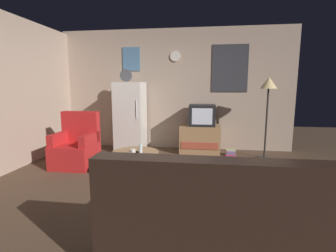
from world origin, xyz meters
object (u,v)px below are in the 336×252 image
object	(u,v)px
remote_control	(137,152)
book_stack	(231,153)
crt_tv	(202,115)
fridge	(130,117)
mug_ceramic_white	(133,152)
armchair	(76,147)
tv_stand	(200,139)
coffee_table	(136,165)
standing_lamp	(268,89)
couch	(209,224)
wine_glass	(141,149)

from	to	relation	value
remote_control	book_stack	distance (m)	2.25
crt_tv	fridge	bearing A→B (deg)	-179.01
mug_ceramic_white	armchair	bearing A→B (deg)	150.92
remote_control	book_stack	size ratio (longest dim) A/B	0.72
tv_stand	coffee_table	xyz separation A→B (m)	(-0.96, -1.69, -0.08)
standing_lamp	book_stack	bearing A→B (deg)	172.58
fridge	coffee_table	xyz separation A→B (m)	(0.56, -1.66, -0.54)
fridge	remote_control	size ratio (longest dim) A/B	11.80
fridge	couch	world-z (taller)	fridge
crt_tv	book_stack	size ratio (longest dim) A/B	2.59
armchair	tv_stand	bearing A→B (deg)	28.66
coffee_table	tv_stand	bearing A→B (deg)	60.55
tv_stand	couch	size ratio (longest dim) A/B	0.49
standing_lamp	armchair	xyz separation A→B (m)	(-3.47, -0.95, -1.02)
crt_tv	book_stack	xyz separation A→B (m)	(0.60, -0.15, -0.76)
fridge	mug_ceramic_white	distance (m)	1.97
standing_lamp	couch	world-z (taller)	standing_lamp
crt_tv	wine_glass	bearing A→B (deg)	-116.26
coffee_table	book_stack	distance (m)	2.22
tv_stand	armchair	size ratio (longest dim) A/B	0.88
standing_lamp	book_stack	size ratio (longest dim) A/B	7.64
crt_tv	mug_ceramic_white	size ratio (longest dim) A/B	6.00
fridge	coffee_table	bearing A→B (deg)	-71.35
crt_tv	wine_glass	world-z (taller)	crt_tv
remote_control	mug_ceramic_white	bearing A→B (deg)	-81.06
tv_stand	remote_control	bearing A→B (deg)	-117.87
fridge	mug_ceramic_white	bearing A→B (deg)	-72.64
crt_tv	couch	distance (m)	3.41
crt_tv	armchair	size ratio (longest dim) A/B	0.56
crt_tv	standing_lamp	size ratio (longest dim) A/B	0.34
crt_tv	remote_control	size ratio (longest dim) A/B	3.60
standing_lamp	couch	xyz separation A→B (m)	(-1.16, -3.13, -1.05)
standing_lamp	coffee_table	bearing A→B (deg)	-147.07
fridge	coffee_table	distance (m)	1.84
armchair	couch	size ratio (longest dim) A/B	0.56
fridge	standing_lamp	size ratio (longest dim) A/B	1.11
wine_glass	remote_control	xyz separation A→B (m)	(-0.07, 0.06, -0.06)
fridge	armchair	world-z (taller)	fridge
coffee_table	book_stack	size ratio (longest dim) A/B	3.46
fridge	remote_control	bearing A→B (deg)	-70.63
mug_ceramic_white	fridge	bearing A→B (deg)	107.36
fridge	mug_ceramic_white	world-z (taller)	fridge
mug_ceramic_white	couch	size ratio (longest dim) A/B	0.05
fridge	book_stack	world-z (taller)	fridge
wine_glass	book_stack	distance (m)	2.25
remote_control	crt_tv	bearing A→B (deg)	77.40
mug_ceramic_white	armchair	world-z (taller)	armchair
mug_ceramic_white	book_stack	bearing A→B (deg)	47.67
remote_control	standing_lamp	bearing A→B (deg)	50.42
coffee_table	armchair	xyz separation A→B (m)	(-1.23, 0.50, 0.12)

